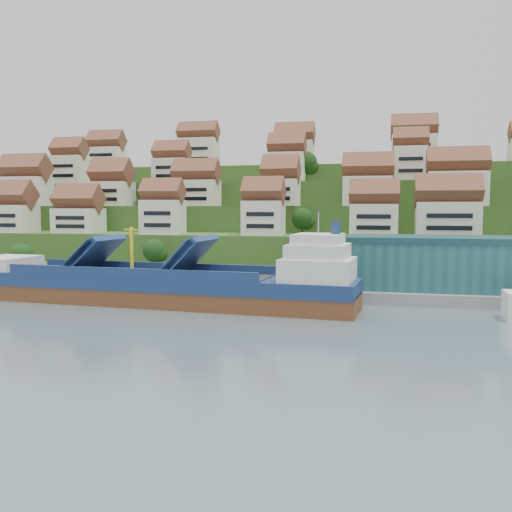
# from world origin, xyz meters

# --- Properties ---
(ground) EXTENTS (300.00, 300.00, 0.00)m
(ground) POSITION_xyz_m (0.00, 0.00, 0.00)
(ground) COLOR slate
(ground) RESTS_ON ground
(quay) EXTENTS (180.00, 14.00, 2.20)m
(quay) POSITION_xyz_m (20.00, 15.00, 1.10)
(quay) COLOR gray
(quay) RESTS_ON ground
(hillside) EXTENTS (260.00, 128.00, 31.00)m
(hillside) POSITION_xyz_m (0.00, 103.55, 10.66)
(hillside) COLOR #2D4C1E
(hillside) RESTS_ON ground
(hillside_village) EXTENTS (158.30, 62.19, 29.64)m
(hillside_village) POSITION_xyz_m (0.35, 60.52, 24.37)
(hillside_village) COLOR silver
(hillside_village) RESTS_ON ground
(hillside_trees) EXTENTS (143.49, 62.98, 31.37)m
(hillside_trees) POSITION_xyz_m (-12.56, 45.20, 16.96)
(hillside_trees) COLOR #1A3F15
(hillside_trees) RESTS_ON ground
(warehouse) EXTENTS (60.00, 15.00, 10.00)m
(warehouse) POSITION_xyz_m (52.00, 17.00, 7.20)
(warehouse) COLOR #22595D
(warehouse) RESTS_ON quay
(flagpole) EXTENTS (1.28, 0.16, 8.00)m
(flagpole) POSITION_xyz_m (18.11, 10.00, 6.88)
(flagpole) COLOR gray
(flagpole) RESTS_ON quay
(cargo_ship) EXTENTS (76.44, 17.05, 16.78)m
(cargo_ship) POSITION_xyz_m (-10.82, 0.46, 3.22)
(cargo_ship) COLOR brown
(cargo_ship) RESTS_ON ground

